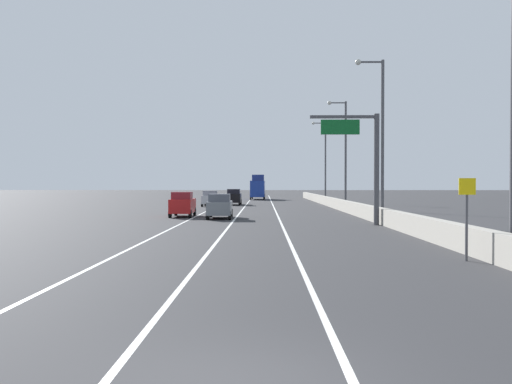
# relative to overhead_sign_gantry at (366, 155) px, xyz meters

# --- Properties ---
(ground_plane) EXTENTS (320.00, 320.00, 0.00)m
(ground_plane) POSITION_rel_overhead_sign_gantry_xyz_m (-7.14, 34.90, -4.73)
(ground_plane) COLOR #2D2D30
(lane_stripe_left) EXTENTS (0.16, 130.00, 0.00)m
(lane_stripe_left) POSITION_rel_overhead_sign_gantry_xyz_m (-12.64, 25.90, -4.73)
(lane_stripe_left) COLOR silver
(lane_stripe_left) RESTS_ON ground_plane
(lane_stripe_center) EXTENTS (0.16, 130.00, 0.00)m
(lane_stripe_center) POSITION_rel_overhead_sign_gantry_xyz_m (-9.14, 25.90, -4.73)
(lane_stripe_center) COLOR silver
(lane_stripe_center) RESTS_ON ground_plane
(lane_stripe_right) EXTENTS (0.16, 130.00, 0.00)m
(lane_stripe_right) POSITION_rel_overhead_sign_gantry_xyz_m (-5.64, 25.90, -4.73)
(lane_stripe_right) COLOR silver
(lane_stripe_right) RESTS_ON ground_plane
(jersey_barrier_right) EXTENTS (0.60, 120.00, 1.10)m
(jersey_barrier_right) POSITION_rel_overhead_sign_gantry_xyz_m (1.34, 10.90, -4.18)
(jersey_barrier_right) COLOR #9E998E
(jersey_barrier_right) RESTS_ON ground_plane
(overhead_sign_gantry) EXTENTS (4.68, 0.36, 7.50)m
(overhead_sign_gantry) POSITION_rel_overhead_sign_gantry_xyz_m (0.00, 0.00, 0.00)
(overhead_sign_gantry) COLOR #47474C
(overhead_sign_gantry) RESTS_ON ground_plane
(speed_advisory_sign) EXTENTS (0.60, 0.11, 3.00)m
(speed_advisory_sign) POSITION_rel_overhead_sign_gantry_xyz_m (0.44, -16.92, -2.96)
(speed_advisory_sign) COLOR #4C4C51
(speed_advisory_sign) RESTS_ON ground_plane
(lamp_post_right_near) EXTENTS (2.14, 0.44, 11.93)m
(lamp_post_right_near) POSITION_rel_overhead_sign_gantry_xyz_m (1.98, -16.68, 2.01)
(lamp_post_right_near) COLOR #4C4C51
(lamp_post_right_near) RESTS_ON ground_plane
(lamp_post_right_second) EXTENTS (2.14, 0.44, 11.93)m
(lamp_post_right_second) POSITION_rel_overhead_sign_gantry_xyz_m (1.64, 3.32, 2.01)
(lamp_post_right_second) COLOR #4C4C51
(lamp_post_right_second) RESTS_ON ground_plane
(lamp_post_right_third) EXTENTS (2.14, 0.44, 11.93)m
(lamp_post_right_third) POSITION_rel_overhead_sign_gantry_xyz_m (1.99, 23.31, 2.01)
(lamp_post_right_third) COLOR #4C4C51
(lamp_post_right_third) RESTS_ON ground_plane
(lamp_post_right_fourth) EXTENTS (2.14, 0.44, 11.93)m
(lamp_post_right_fourth) POSITION_rel_overhead_sign_gantry_xyz_m (2.07, 43.31, 2.01)
(lamp_post_right_fourth) COLOR #4C4C51
(lamp_post_right_fourth) RESTS_ON ground_plane
(car_gray_0) EXTENTS (2.04, 4.60, 1.97)m
(car_gray_0) POSITION_rel_overhead_sign_gantry_xyz_m (-10.38, 6.75, -3.74)
(car_gray_0) COLOR slate
(car_gray_0) RESTS_ON ground_plane
(car_red_1) EXTENTS (1.93, 4.18, 2.10)m
(car_red_1) POSITION_rel_overhead_sign_gantry_xyz_m (-13.72, 9.04, -3.69)
(car_red_1) COLOR red
(car_red_1) RESTS_ON ground_plane
(car_silver_2) EXTENTS (1.88, 4.47, 1.93)m
(car_silver_2) POSITION_rel_overhead_sign_gantry_xyz_m (-13.42, 30.02, -3.76)
(car_silver_2) COLOR #B7B7BC
(car_silver_2) RESTS_ON ground_plane
(car_black_3) EXTENTS (1.88, 4.68, 2.08)m
(car_black_3) POSITION_rel_overhead_sign_gantry_xyz_m (-10.76, 34.40, -3.69)
(car_black_3) COLOR black
(car_black_3) RESTS_ON ground_plane
(box_truck) EXTENTS (2.62, 7.92, 4.38)m
(box_truck) POSITION_rel_overhead_sign_gantry_xyz_m (-7.85, 58.45, -2.72)
(box_truck) COLOR navy
(box_truck) RESTS_ON ground_plane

